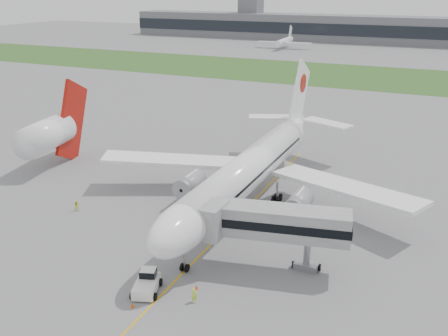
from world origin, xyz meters
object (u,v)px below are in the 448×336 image
at_px(airliner, 252,167).
at_px(ground_crew_near, 194,295).
at_px(pushback_tug, 147,283).
at_px(neighbor_aircraft, 50,133).
at_px(jet_bridge, 268,223).

bearing_deg(airliner, ground_crew_near, -81.62).
relative_size(pushback_tug, neighbor_aircraft, 0.24).
relative_size(airliner, ground_crew_near, 34.52).
distance_m(pushback_tug, jet_bridge, 14.28).
relative_size(jet_bridge, ground_crew_near, 10.37).
xyz_separation_m(jet_bridge, ground_crew_near, (-4.42, -9.05, -4.84)).
bearing_deg(airliner, jet_bridge, -62.55).
bearing_deg(ground_crew_near, jet_bridge, -111.61).
relative_size(airliner, jet_bridge, 3.33).
height_order(pushback_tug, ground_crew_near, pushback_tug).
bearing_deg(pushback_tug, airliner, 66.48).
bearing_deg(pushback_tug, jet_bridge, 23.98).
height_order(pushback_tug, jet_bridge, jet_bridge).
bearing_deg(jet_bridge, airliner, 105.63).
height_order(airliner, ground_crew_near, airliner).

